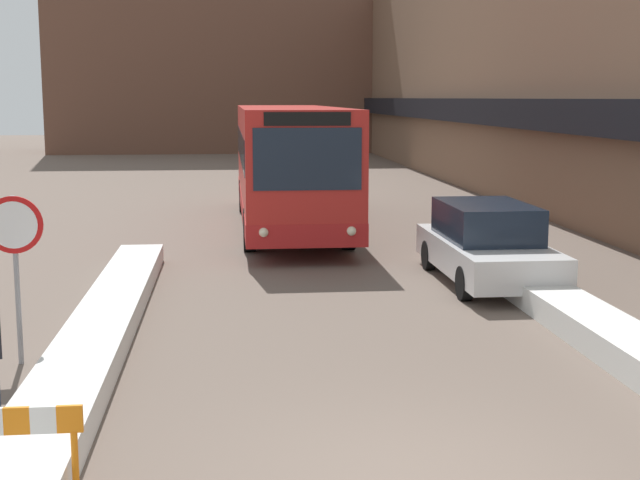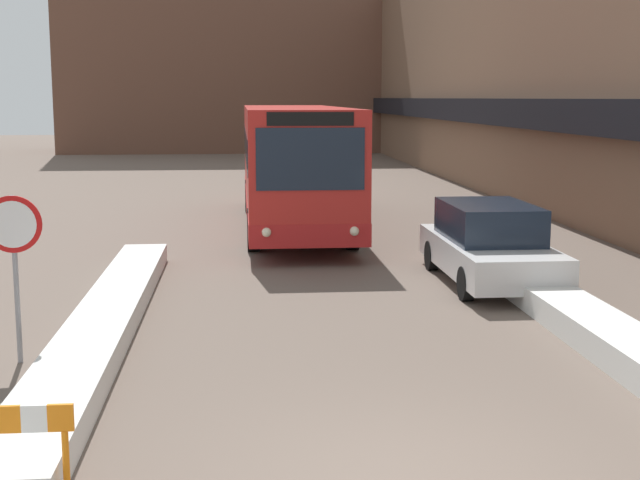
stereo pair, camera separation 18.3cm
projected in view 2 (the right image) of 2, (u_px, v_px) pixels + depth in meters
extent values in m
cube|color=brown|center=(561.00, 57.00, 31.95)|extent=(5.00, 60.00, 9.97)
cube|color=black|center=(484.00, 111.00, 32.01)|extent=(0.50, 60.00, 0.90)
cube|color=brown|center=(261.00, 18.00, 59.14)|extent=(26.00, 8.00, 17.52)
cube|color=silver|center=(78.00, 366.00, 11.22)|extent=(0.90, 16.70, 0.37)
cube|color=red|center=(293.00, 160.00, 24.07)|extent=(2.55, 11.70, 2.85)
cube|color=red|center=(294.00, 203.00, 24.25)|extent=(2.57, 11.72, 0.50)
cube|color=#192333|center=(293.00, 145.00, 24.01)|extent=(2.57, 10.76, 0.78)
cube|color=#192333|center=(310.00, 159.00, 18.24)|extent=(2.24, 0.03, 1.28)
cube|color=black|center=(310.00, 119.00, 18.11)|extent=(1.78, 0.03, 0.28)
sphere|color=#F2EAC6|center=(266.00, 232.00, 18.38)|extent=(0.20, 0.20, 0.20)
sphere|color=#F2EAC6|center=(354.00, 231.00, 18.55)|extent=(0.20, 0.20, 0.20)
cylinder|color=black|center=(253.00, 230.00, 20.61)|extent=(0.28, 1.00, 1.00)
cylinder|color=black|center=(352.00, 228.00, 20.82)|extent=(0.28, 1.00, 1.00)
cylinder|color=black|center=(250.00, 196.00, 27.75)|extent=(0.28, 1.00, 1.00)
cylinder|color=black|center=(323.00, 195.00, 27.95)|extent=(0.28, 1.00, 1.00)
cube|color=silver|center=(489.00, 255.00, 17.03)|extent=(1.77, 4.57, 0.60)
cube|color=#192333|center=(489.00, 221.00, 17.04)|extent=(1.56, 2.51, 0.69)
cylinder|color=black|center=(556.00, 282.00, 15.74)|extent=(0.20, 0.61, 0.61)
cylinder|color=black|center=(466.00, 284.00, 15.60)|extent=(0.20, 0.61, 0.61)
cylinder|color=black|center=(508.00, 254.00, 18.53)|extent=(0.20, 0.61, 0.61)
cylinder|color=black|center=(432.00, 255.00, 18.39)|extent=(0.20, 0.61, 0.61)
cylinder|color=gray|center=(16.00, 280.00, 11.82)|extent=(0.07, 0.07, 2.26)
cylinder|color=red|center=(13.00, 224.00, 11.69)|extent=(0.76, 0.03, 0.76)
cylinder|color=white|center=(12.00, 224.00, 11.67)|extent=(0.62, 0.02, 0.62)
cylinder|color=orange|center=(66.00, 469.00, 7.69)|extent=(0.06, 0.06, 0.70)
cube|color=orange|center=(8.00, 419.00, 7.58)|extent=(0.22, 0.04, 0.24)
cube|color=white|center=(34.00, 418.00, 7.59)|extent=(0.22, 0.04, 0.24)
cube|color=orange|center=(61.00, 418.00, 7.61)|extent=(0.22, 0.04, 0.24)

